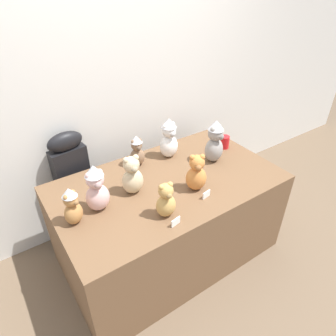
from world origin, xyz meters
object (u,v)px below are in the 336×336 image
object	(u,v)px
display_table	(168,219)
teddy_bear_ginger	(196,173)
teddy_bear_honey	(166,201)
teddy_bear_blush	(96,189)
teddy_bear_mocha	(137,151)
teddy_bear_ash	(215,142)
teddy_bear_snow	(169,138)
teddy_bear_caramel	(72,206)
party_cup_red	(225,142)
teddy_bear_sand	(132,176)
instrument_case	(75,188)

from	to	relation	value
display_table	teddy_bear_ginger	bearing A→B (deg)	-57.84
teddy_bear_honey	teddy_bear_blush	distance (m)	0.44
teddy_bear_mocha	teddy_bear_ash	world-z (taller)	teddy_bear_ash
teddy_bear_ginger	teddy_bear_honey	xyz separation A→B (m)	(-0.33, -0.11, -0.02)
teddy_bear_snow	teddy_bear_ash	xyz separation A→B (m)	(0.26, -0.26, 0.01)
teddy_bear_mocha	teddy_bear_caramel	size ratio (longest dim) A/B	0.99
teddy_bear_mocha	teddy_bear_ash	bearing A→B (deg)	-23.74
teddy_bear_ginger	teddy_bear_honey	world-z (taller)	teddy_bear_ginger
teddy_bear_ginger	teddy_bear_mocha	world-z (taller)	teddy_bear_ginger
party_cup_red	teddy_bear_sand	bearing A→B (deg)	-173.86
instrument_case	teddy_bear_honey	bearing A→B (deg)	-77.65
teddy_bear_mocha	party_cup_red	xyz separation A→B (m)	(0.76, -0.18, -0.07)
instrument_case	party_cup_red	xyz separation A→B (m)	(1.22, -0.48, 0.28)
teddy_bear_mocha	party_cup_red	size ratio (longest dim) A/B	2.38
instrument_case	teddy_bear_snow	distance (m)	0.90
teddy_bear_mocha	teddy_bear_blush	bearing A→B (deg)	-141.52
teddy_bear_sand	party_cup_red	bearing A→B (deg)	10.10
teddy_bear_ginger	instrument_case	bearing A→B (deg)	156.60
instrument_case	teddy_bear_ash	world-z (taller)	teddy_bear_ash
teddy_bear_snow	teddy_bear_ash	distance (m)	0.37
teddy_bear_mocha	party_cup_red	distance (m)	0.79
teddy_bear_ash	teddy_bear_caramel	xyz separation A→B (m)	(-1.18, -0.06, -0.04)
teddy_bear_ash	teddy_bear_caramel	distance (m)	1.19
teddy_bear_sand	teddy_bear_honey	size ratio (longest dim) A/B	1.17
teddy_bear_blush	teddy_bear_mocha	size ratio (longest dim) A/B	1.29
teddy_bear_blush	teddy_bear_sand	bearing A→B (deg)	8.05
teddy_bear_honey	party_cup_red	size ratio (longest dim) A/B	2.29
display_table	teddy_bear_honey	distance (m)	0.61
teddy_bear_mocha	teddy_bear_caramel	world-z (taller)	teddy_bear_caramel
instrument_case	teddy_bear_blush	xyz separation A→B (m)	(-0.01, -0.61, 0.39)
teddy_bear_ginger	teddy_bear_blush	distance (m)	0.68
teddy_bear_blush	teddy_bear_ash	world-z (taller)	teddy_bear_ash
party_cup_red	teddy_bear_caramel	bearing A→B (deg)	-173.22
teddy_bear_ash	teddy_bear_blush	bearing A→B (deg)	167.66
teddy_bear_snow	teddy_bear_mocha	distance (m)	0.29
instrument_case	party_cup_red	distance (m)	1.34
teddy_bear_blush	teddy_bear_snow	distance (m)	0.80
teddy_bear_ginger	teddy_bear_blush	xyz separation A→B (m)	(-0.65, 0.19, 0.03)
display_table	teddy_bear_mocha	size ratio (longest dim) A/B	6.43
teddy_bear_mocha	party_cup_red	bearing A→B (deg)	-9.37
teddy_bear_honey	teddy_bear_blush	bearing A→B (deg)	144.00
teddy_bear_sand	instrument_case	bearing A→B (deg)	117.81
instrument_case	teddy_bear_mocha	bearing A→B (deg)	-39.72
teddy_bear_honey	teddy_bear_caramel	size ratio (longest dim) A/B	0.95
teddy_bear_snow	teddy_bear_mocha	world-z (taller)	teddy_bear_snow
teddy_bear_caramel	party_cup_red	size ratio (longest dim) A/B	2.41
teddy_bear_ginger	teddy_bear_snow	xyz separation A→B (m)	(0.09, 0.47, 0.04)
teddy_bear_ginger	teddy_bear_ash	world-z (taller)	teddy_bear_ash
party_cup_red	teddy_bear_ginger	bearing A→B (deg)	-150.89
teddy_bear_blush	teddy_bear_caramel	world-z (taller)	teddy_bear_blush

